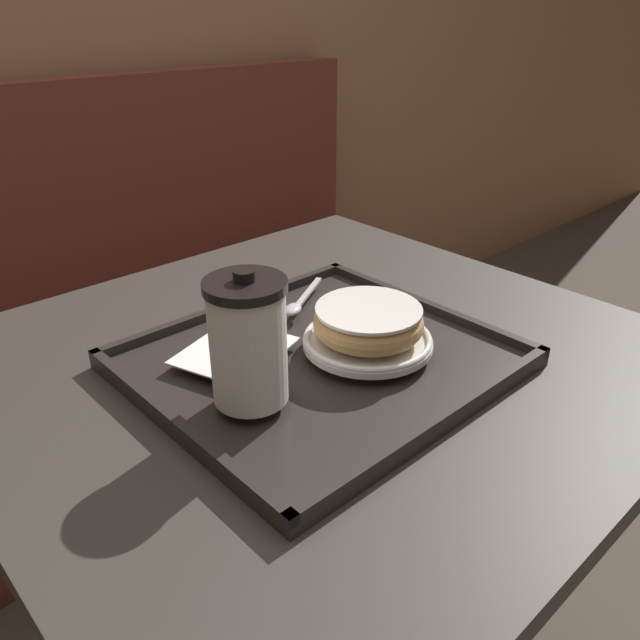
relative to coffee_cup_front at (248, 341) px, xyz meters
The scene contains 8 objects.
booth_bench 1.12m from the coffee_cup_front, 69.02° to the left, with size 1.54×0.44×1.00m.
cafe_table 0.32m from the coffee_cup_front, 20.74° to the left, with size 0.83×0.78×0.76m.
serving_tray 0.15m from the coffee_cup_front, 11.54° to the left, with size 0.42×0.38×0.02m.
napkin_paper 0.12m from the coffee_cup_front, 64.24° to the left, with size 0.16×0.14×0.00m.
coffee_cup_front is the anchor object (origin of this frame).
plate_with_chocolate_donut 0.18m from the coffee_cup_front, ahead, with size 0.16×0.16×0.01m.
donut_chocolate_glazed 0.18m from the coffee_cup_front, ahead, with size 0.13×0.13×0.04m.
spoon 0.23m from the coffee_cup_front, 36.41° to the left, with size 0.12×0.08×0.01m.
Camera 1 is at (-0.47, -0.51, 1.16)m, focal length 35.00 mm.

